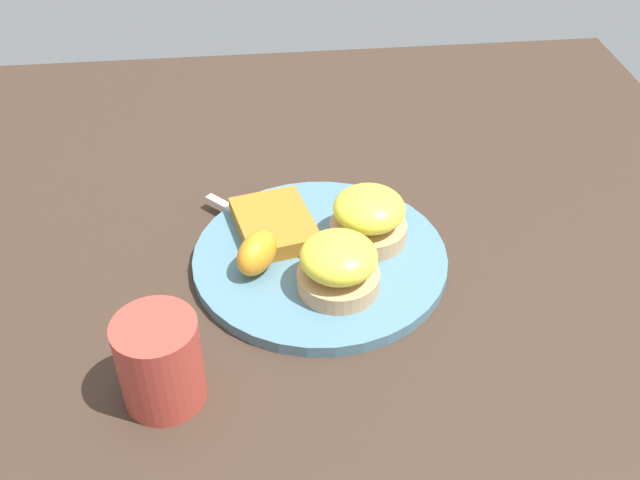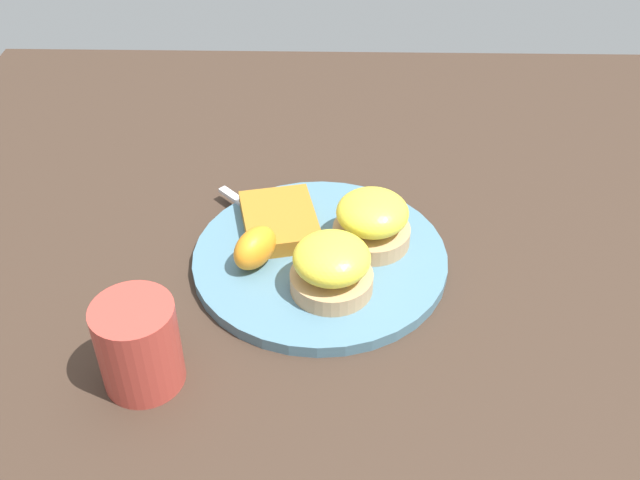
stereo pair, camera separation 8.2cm
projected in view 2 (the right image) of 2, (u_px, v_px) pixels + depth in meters
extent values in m
plane|color=#38281E|center=(320.00, 263.00, 0.84)|extent=(1.10, 1.10, 0.00)
cylinder|color=slate|center=(320.00, 259.00, 0.84)|extent=(0.28, 0.28, 0.01)
cylinder|color=tan|center=(331.00, 281.00, 0.78)|extent=(0.09, 0.09, 0.02)
ellipsoid|color=yellow|center=(332.00, 258.00, 0.76)|extent=(0.08, 0.08, 0.04)
cylinder|color=tan|center=(371.00, 235.00, 0.84)|extent=(0.09, 0.09, 0.02)
ellipsoid|color=yellow|center=(372.00, 213.00, 0.83)|extent=(0.08, 0.08, 0.04)
cube|color=#A06A20|center=(280.00, 221.00, 0.87)|extent=(0.12, 0.10, 0.02)
ellipsoid|color=orange|center=(255.00, 248.00, 0.81)|extent=(0.07, 0.06, 0.04)
cube|color=silver|center=(249.00, 208.00, 0.90)|extent=(0.08, 0.08, 0.00)
cube|color=silver|center=(324.00, 258.00, 0.82)|extent=(0.05, 0.05, 0.00)
cylinder|color=#B23D33|center=(139.00, 345.00, 0.68)|extent=(0.08, 0.08, 0.09)
torus|color=#B23D33|center=(148.00, 308.00, 0.72)|extent=(0.05, 0.01, 0.05)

